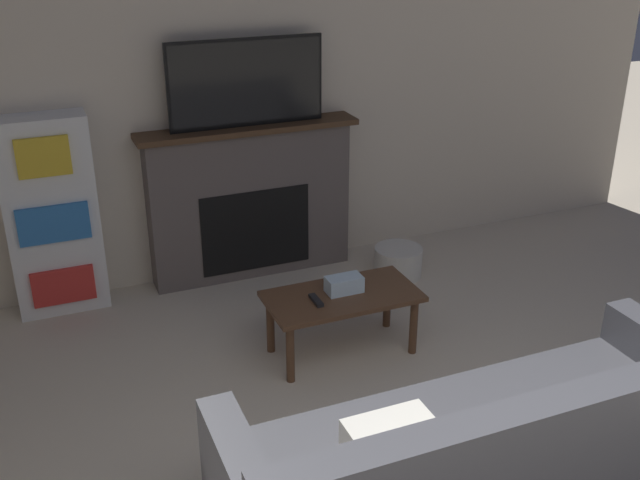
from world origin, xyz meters
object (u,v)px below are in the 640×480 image
(tv, at_px, (247,83))
(fireplace, at_px, (250,201))
(storage_basket, at_px, (398,262))
(couch, at_px, (485,461))
(bookshelf, at_px, (52,217))
(coffee_table, at_px, (342,303))

(tv, bearing_deg, fireplace, 90.00)
(tv, distance_m, storage_basket, 1.72)
(couch, bearing_deg, fireplace, 94.53)
(tv, relative_size, bookshelf, 0.81)
(couch, distance_m, coffee_table, 1.47)
(fireplace, height_order, couch, fireplace)
(coffee_table, relative_size, storage_basket, 2.59)
(tv, bearing_deg, couch, -85.44)
(fireplace, height_order, bookshelf, bookshelf)
(fireplace, distance_m, tv, 0.87)
(fireplace, height_order, storage_basket, fireplace)
(bookshelf, distance_m, storage_basket, 2.47)
(coffee_table, bearing_deg, couch, -87.96)
(fireplace, xyz_separation_m, tv, (0.00, -0.02, 0.87))
(tv, xyz_separation_m, couch, (0.22, -2.73, -1.17))
(coffee_table, bearing_deg, bookshelf, 140.65)
(couch, height_order, bookshelf, bookshelf)
(fireplace, bearing_deg, bookshelf, -179.03)
(fireplace, xyz_separation_m, storage_basket, (0.99, -0.47, -0.47))
(bookshelf, height_order, storage_basket, bookshelf)
(tv, height_order, storage_basket, tv)
(bookshelf, bearing_deg, fireplace, 0.97)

